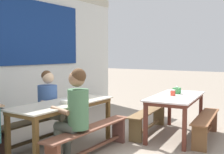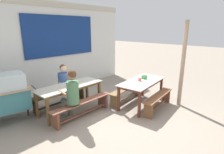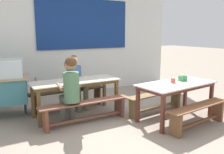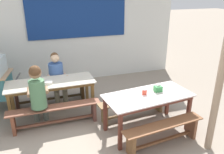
{
  "view_description": "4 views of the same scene",
  "coord_description": "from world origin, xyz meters",
  "px_view_note": "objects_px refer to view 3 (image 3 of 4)",
  "views": [
    {
      "loc": [
        -3.82,
        -1.86,
        1.47
      ],
      "look_at": [
        0.34,
        0.9,
        1.06
      ],
      "focal_mm": 44.66,
      "sensor_mm": 36.0,
      "label": 1
    },
    {
      "loc": [
        -3.28,
        -2.81,
        2.21
      ],
      "look_at": [
        0.07,
        0.3,
        0.94
      ],
      "focal_mm": 28.92,
      "sensor_mm": 36.0,
      "label": 2
    },
    {
      "loc": [
        -2.31,
        -3.3,
        1.69
      ],
      "look_at": [
        -0.2,
        0.5,
        0.85
      ],
      "focal_mm": 37.09,
      "sensor_mm": 36.0,
      "label": 3
    },
    {
      "loc": [
        -0.9,
        -3.48,
        2.58
      ],
      "look_at": [
        0.47,
        0.69,
        0.84
      ],
      "focal_mm": 37.22,
      "sensor_mm": 36.0,
      "label": 4
    }
  ],
  "objects_px": {
    "person_left_back_turned": "(70,86)",
    "condiment_jar": "(173,80)",
    "person_center_facing": "(76,79)",
    "tissue_box": "(183,78)",
    "soup_bowl": "(75,80)",
    "bench_near_back": "(156,100)",
    "bench_near_front": "(199,113)",
    "bench_far_front": "(86,109)",
    "dining_table_near": "(176,87)",
    "dining_table_far": "(76,84)",
    "bench_far_back": "(68,96)"
  },
  "relations": [
    {
      "from": "person_center_facing",
      "to": "tissue_box",
      "type": "relative_size",
      "value": 8.75
    },
    {
      "from": "person_left_back_turned",
      "to": "tissue_box",
      "type": "bearing_deg",
      "value": -16.84
    },
    {
      "from": "tissue_box",
      "to": "condiment_jar",
      "type": "xyz_separation_m",
      "value": [
        -0.29,
        -0.04,
        -0.0
      ]
    },
    {
      "from": "bench_near_back",
      "to": "bench_near_front",
      "type": "bearing_deg",
      "value": -83.51
    },
    {
      "from": "dining_table_far",
      "to": "tissue_box",
      "type": "xyz_separation_m",
      "value": [
        1.87,
        -1.1,
        0.13
      ]
    },
    {
      "from": "bench_far_front",
      "to": "bench_far_back",
      "type": "bearing_deg",
      "value": 90.67
    },
    {
      "from": "bench_near_back",
      "to": "person_center_facing",
      "type": "xyz_separation_m",
      "value": [
        -1.4,
        1.11,
        0.4
      ]
    },
    {
      "from": "person_center_facing",
      "to": "soup_bowl",
      "type": "relative_size",
      "value": 6.94
    },
    {
      "from": "dining_table_near",
      "to": "soup_bowl",
      "type": "height_order",
      "value": "soup_bowl"
    },
    {
      "from": "person_center_facing",
      "to": "soup_bowl",
      "type": "bearing_deg",
      "value": -112.0
    },
    {
      "from": "dining_table_far",
      "to": "condiment_jar",
      "type": "distance_m",
      "value": 1.94
    },
    {
      "from": "dining_table_near",
      "to": "person_left_back_turned",
      "type": "distance_m",
      "value": 2.03
    },
    {
      "from": "dining_table_near",
      "to": "soup_bowl",
      "type": "xyz_separation_m",
      "value": [
        -1.67,
        1.09,
        0.1
      ]
    },
    {
      "from": "bench_far_front",
      "to": "condiment_jar",
      "type": "height_order",
      "value": "condiment_jar"
    },
    {
      "from": "tissue_box",
      "to": "bench_far_back",
      "type": "bearing_deg",
      "value": 139.16
    },
    {
      "from": "dining_table_near",
      "to": "soup_bowl",
      "type": "bearing_deg",
      "value": 146.86
    },
    {
      "from": "bench_near_front",
      "to": "bench_near_back",
      "type": "bearing_deg",
      "value": 96.49
    },
    {
      "from": "bench_near_front",
      "to": "condiment_jar",
      "type": "bearing_deg",
      "value": 101.34
    },
    {
      "from": "bench_near_back",
      "to": "person_left_back_turned",
      "type": "height_order",
      "value": "person_left_back_turned"
    },
    {
      "from": "dining_table_far",
      "to": "bench_far_back",
      "type": "bearing_deg",
      "value": 90.67
    },
    {
      "from": "person_center_facing",
      "to": "soup_bowl",
      "type": "xyz_separation_m",
      "value": [
        -0.22,
        -0.53,
        0.09
      ]
    },
    {
      "from": "dining_table_near",
      "to": "condiment_jar",
      "type": "distance_m",
      "value": 0.15
    },
    {
      "from": "bench_near_front",
      "to": "condiment_jar",
      "type": "relative_size",
      "value": 14.05
    },
    {
      "from": "bench_near_front",
      "to": "person_left_back_turned",
      "type": "height_order",
      "value": "person_left_back_turned"
    },
    {
      "from": "bench_far_back",
      "to": "bench_near_front",
      "type": "distance_m",
      "value": 2.78
    },
    {
      "from": "dining_table_near",
      "to": "bench_far_back",
      "type": "relative_size",
      "value": 0.96
    },
    {
      "from": "bench_far_back",
      "to": "person_left_back_turned",
      "type": "relative_size",
      "value": 1.34
    },
    {
      "from": "bench_near_front",
      "to": "person_center_facing",
      "type": "distance_m",
      "value": 2.65
    },
    {
      "from": "dining_table_near",
      "to": "soup_bowl",
      "type": "distance_m",
      "value": 2.0
    },
    {
      "from": "bench_far_back",
      "to": "tissue_box",
      "type": "bearing_deg",
      "value": -40.84
    },
    {
      "from": "bench_far_front",
      "to": "bench_near_back",
      "type": "height_order",
      "value": "same"
    },
    {
      "from": "person_left_back_turned",
      "to": "condiment_jar",
      "type": "relative_size",
      "value": 12.04
    },
    {
      "from": "bench_near_back",
      "to": "soup_bowl",
      "type": "xyz_separation_m",
      "value": [
        -1.61,
        0.58,
        0.49
      ]
    },
    {
      "from": "person_left_back_turned",
      "to": "condiment_jar",
      "type": "distance_m",
      "value": 1.96
    },
    {
      "from": "tissue_box",
      "to": "soup_bowl",
      "type": "height_order",
      "value": "tissue_box"
    },
    {
      "from": "bench_far_back",
      "to": "bench_near_front",
      "type": "relative_size",
      "value": 1.15
    },
    {
      "from": "tissue_box",
      "to": "bench_far_front",
      "type": "bearing_deg",
      "value": 162.56
    },
    {
      "from": "condiment_jar",
      "to": "dining_table_far",
      "type": "bearing_deg",
      "value": 144.07
    },
    {
      "from": "dining_table_near",
      "to": "bench_near_back",
      "type": "height_order",
      "value": "dining_table_near"
    },
    {
      "from": "dining_table_near",
      "to": "person_center_facing",
      "type": "distance_m",
      "value": 2.18
    },
    {
      "from": "bench_far_front",
      "to": "soup_bowl",
      "type": "distance_m",
      "value": 0.64
    },
    {
      "from": "dining_table_far",
      "to": "soup_bowl",
      "type": "height_order",
      "value": "soup_bowl"
    },
    {
      "from": "bench_near_front",
      "to": "tissue_box",
      "type": "xyz_separation_m",
      "value": [
        0.18,
        0.59,
        0.52
      ]
    },
    {
      "from": "dining_table_near",
      "to": "person_center_facing",
      "type": "height_order",
      "value": "person_center_facing"
    },
    {
      "from": "person_center_facing",
      "to": "tissue_box",
      "type": "bearing_deg",
      "value": -42.31
    },
    {
      "from": "bench_far_front",
      "to": "bench_near_front",
      "type": "distance_m",
      "value": 2.05
    },
    {
      "from": "bench_near_back",
      "to": "bench_near_front",
      "type": "relative_size",
      "value": 1.03
    },
    {
      "from": "dining_table_far",
      "to": "bench_far_back",
      "type": "distance_m",
      "value": 0.64
    },
    {
      "from": "tissue_box",
      "to": "soup_bowl",
      "type": "relative_size",
      "value": 0.79
    },
    {
      "from": "bench_near_back",
      "to": "dining_table_near",
      "type": "bearing_deg",
      "value": -83.51
    }
  ]
}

